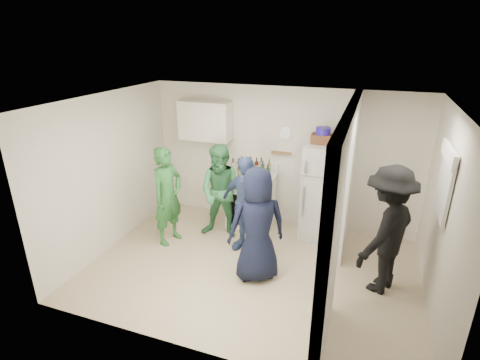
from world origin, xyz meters
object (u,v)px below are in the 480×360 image
at_px(person_denim, 245,205).
at_px(person_nook, 386,230).
at_px(stove, 251,200).
at_px(person_green_left, 168,196).
at_px(wicker_basket, 322,139).
at_px(blue_bowl, 323,131).
at_px(fridge, 324,193).
at_px(person_navy, 257,225).
at_px(yellow_cup_stack_top, 342,140).
at_px(person_green_center, 222,192).

relative_size(person_denim, person_nook, 0.89).
distance_m(stove, person_green_left, 1.56).
bearing_deg(wicker_basket, stove, -179.03).
distance_m(blue_bowl, person_denim, 1.71).
height_order(stove, person_nook, person_nook).
relative_size(fridge, wicker_basket, 4.76).
relative_size(fridge, person_navy, 0.99).
bearing_deg(person_green_left, person_navy, -92.12).
bearing_deg(wicker_basket, person_denim, -139.15).
bearing_deg(yellow_cup_stack_top, person_nook, -54.38).
distance_m(wicker_basket, yellow_cup_stack_top, 0.36).
height_order(fridge, person_nook, person_nook).
relative_size(fridge, person_green_left, 1.00).
bearing_deg(person_denim, person_green_left, -150.09).
relative_size(person_green_left, person_nook, 0.93).
bearing_deg(person_navy, yellow_cup_stack_top, -155.19).
relative_size(stove, person_green_left, 0.59).
xyz_separation_m(wicker_basket, person_green_left, (-2.29, -1.06, -0.91)).
distance_m(stove, person_green_center, 0.75).
height_order(person_denim, person_nook, person_nook).
bearing_deg(person_green_left, blue_bowl, -51.36).
bearing_deg(person_green_left, wicker_basket, -51.36).
height_order(wicker_basket, person_nook, wicker_basket).
bearing_deg(yellow_cup_stack_top, stove, 175.05).
relative_size(person_green_left, person_denim, 1.04).
height_order(person_green_center, person_nook, person_nook).
distance_m(yellow_cup_stack_top, person_green_left, 2.93).
xyz_separation_m(yellow_cup_stack_top, person_green_center, (-1.84, -0.45, -0.97)).
bearing_deg(fridge, person_nook, -49.80).
xyz_separation_m(blue_bowl, person_navy, (-0.60, -1.54, -1.03)).
distance_m(fridge, blue_bowl, 1.04).
xyz_separation_m(person_green_left, person_navy, (1.69, -0.48, 0.01)).
relative_size(wicker_basket, person_nook, 0.20).
relative_size(person_denim, person_navy, 0.95).
distance_m(wicker_basket, person_nook, 1.82).
height_order(wicker_basket, person_green_left, wicker_basket).
height_order(stove, wicker_basket, wicker_basket).
relative_size(blue_bowl, person_nook, 0.13).
bearing_deg(fridge, wicker_basket, 153.43).
bearing_deg(yellow_cup_stack_top, person_navy, -123.54).
relative_size(stove, person_denim, 0.61).
distance_m(fridge, person_nook, 1.51).
bearing_deg(blue_bowl, person_denim, -139.15).
relative_size(blue_bowl, person_denim, 0.15).
xyz_separation_m(blue_bowl, yellow_cup_stack_top, (0.32, -0.15, -0.08)).
bearing_deg(blue_bowl, stove, -179.03).
bearing_deg(person_green_center, fridge, 13.81).
bearing_deg(wicker_basket, person_nook, -48.23).
bearing_deg(person_green_center, yellow_cup_stack_top, 8.79).
relative_size(blue_bowl, yellow_cup_stack_top, 0.96).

